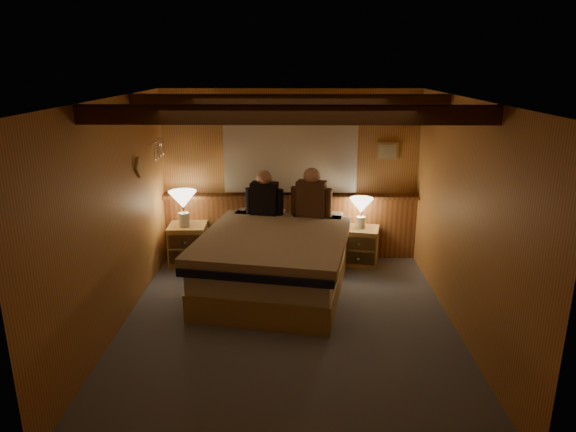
{
  "coord_description": "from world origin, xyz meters",
  "views": [
    {
      "loc": [
        0.08,
        -5.03,
        2.74
      ],
      "look_at": [
        -0.01,
        0.4,
        1.11
      ],
      "focal_mm": 32.0,
      "sensor_mm": 36.0,
      "label": 1
    }
  ],
  "objects_px": {
    "nightstand_right": "(360,246)",
    "person_right": "(311,196)",
    "bed": "(276,260)",
    "nightstand_left": "(188,244)",
    "duffel_bag": "(207,268)",
    "lamp_right": "(361,207)",
    "lamp_left": "(183,202)",
    "person_left": "(264,196)"
  },
  "relations": [
    {
      "from": "nightstand_right",
      "to": "person_right",
      "type": "height_order",
      "value": "person_right"
    },
    {
      "from": "bed",
      "to": "person_right",
      "type": "bearing_deg",
      "value": 67.81
    },
    {
      "from": "nightstand_left",
      "to": "person_right",
      "type": "bearing_deg",
      "value": -7.27
    },
    {
      "from": "nightstand_right",
      "to": "duffel_bag",
      "type": "bearing_deg",
      "value": -152.97
    },
    {
      "from": "nightstand_right",
      "to": "lamp_right",
      "type": "distance_m",
      "value": 0.56
    },
    {
      "from": "lamp_left",
      "to": "nightstand_right",
      "type": "bearing_deg",
      "value": 1.24
    },
    {
      "from": "nightstand_left",
      "to": "person_right",
      "type": "xyz_separation_m",
      "value": [
        1.72,
        -0.14,
        0.74
      ]
    },
    {
      "from": "bed",
      "to": "lamp_right",
      "type": "bearing_deg",
      "value": 47.43
    },
    {
      "from": "person_left",
      "to": "duffel_bag",
      "type": "xyz_separation_m",
      "value": [
        -0.73,
        -0.48,
        -0.85
      ]
    },
    {
      "from": "person_right",
      "to": "nightstand_left",
      "type": "bearing_deg",
      "value": -169.56
    },
    {
      "from": "lamp_right",
      "to": "person_right",
      "type": "relative_size",
      "value": 0.62
    },
    {
      "from": "nightstand_left",
      "to": "lamp_right",
      "type": "bearing_deg",
      "value": -2.27
    },
    {
      "from": "nightstand_right",
      "to": "lamp_left",
      "type": "distance_m",
      "value": 2.54
    },
    {
      "from": "bed",
      "to": "duffel_bag",
      "type": "xyz_separation_m",
      "value": [
        -0.91,
        0.32,
        -0.25
      ]
    },
    {
      "from": "lamp_left",
      "to": "lamp_right",
      "type": "bearing_deg",
      "value": 1.31
    },
    {
      "from": "person_left",
      "to": "nightstand_right",
      "type": "bearing_deg",
      "value": 13.4
    },
    {
      "from": "person_right",
      "to": "duffel_bag",
      "type": "distance_m",
      "value": 1.67
    },
    {
      "from": "person_right",
      "to": "duffel_bag",
      "type": "relative_size",
      "value": 1.36
    },
    {
      "from": "lamp_left",
      "to": "lamp_right",
      "type": "height_order",
      "value": "lamp_left"
    },
    {
      "from": "nightstand_right",
      "to": "person_left",
      "type": "height_order",
      "value": "person_left"
    },
    {
      "from": "lamp_right",
      "to": "duffel_bag",
      "type": "height_order",
      "value": "lamp_right"
    },
    {
      "from": "lamp_right",
      "to": "person_left",
      "type": "height_order",
      "value": "person_left"
    },
    {
      "from": "nightstand_right",
      "to": "lamp_left",
      "type": "relative_size",
      "value": 1.13
    },
    {
      "from": "nightstand_left",
      "to": "lamp_left",
      "type": "bearing_deg",
      "value": -130.73
    },
    {
      "from": "bed",
      "to": "person_left",
      "type": "height_order",
      "value": "person_left"
    },
    {
      "from": "nightstand_left",
      "to": "lamp_left",
      "type": "xyz_separation_m",
      "value": [
        -0.03,
        -0.04,
        0.63
      ]
    },
    {
      "from": "bed",
      "to": "duffel_bag",
      "type": "relative_size",
      "value": 4.85
    },
    {
      "from": "nightstand_left",
      "to": "duffel_bag",
      "type": "distance_m",
      "value": 0.66
    },
    {
      "from": "bed",
      "to": "lamp_left",
      "type": "height_order",
      "value": "lamp_left"
    },
    {
      "from": "lamp_left",
      "to": "person_left",
      "type": "relative_size",
      "value": 0.78
    },
    {
      "from": "person_right",
      "to": "nightstand_right",
      "type": "bearing_deg",
      "value": 27.31
    },
    {
      "from": "duffel_bag",
      "to": "person_left",
      "type": "bearing_deg",
      "value": 44.14
    },
    {
      "from": "nightstand_right",
      "to": "lamp_left",
      "type": "height_order",
      "value": "lamp_left"
    },
    {
      "from": "bed",
      "to": "lamp_left",
      "type": "relative_size",
      "value": 4.96
    },
    {
      "from": "person_left",
      "to": "duffel_bag",
      "type": "height_order",
      "value": "person_left"
    },
    {
      "from": "nightstand_left",
      "to": "person_right",
      "type": "relative_size",
      "value": 0.82
    },
    {
      "from": "nightstand_right",
      "to": "lamp_right",
      "type": "xyz_separation_m",
      "value": [
        -0.01,
        0.0,
        0.56
      ]
    },
    {
      "from": "lamp_right",
      "to": "person_left",
      "type": "xyz_separation_m",
      "value": [
        -1.32,
        -0.08,
        0.17
      ]
    },
    {
      "from": "person_left",
      "to": "lamp_right",
      "type": "bearing_deg",
      "value": 13.54
    },
    {
      "from": "bed",
      "to": "person_left",
      "type": "xyz_separation_m",
      "value": [
        -0.18,
        0.79,
        0.61
      ]
    },
    {
      "from": "bed",
      "to": "lamp_right",
      "type": "height_order",
      "value": "lamp_right"
    },
    {
      "from": "person_left",
      "to": "person_right",
      "type": "distance_m",
      "value": 0.64
    }
  ]
}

